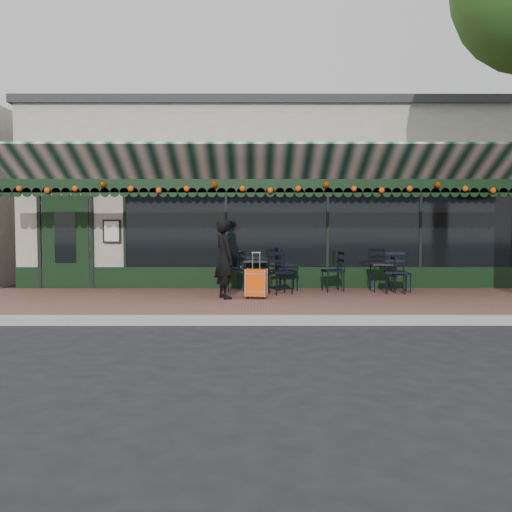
{
  "coord_description": "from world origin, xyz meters",
  "views": [
    {
      "loc": [
        -0.32,
        -8.84,
        1.59
      ],
      "look_at": [
        -0.3,
        1.6,
        1.04
      ],
      "focal_mm": 38.0,
      "sensor_mm": 36.0,
      "label": 1
    }
  ],
  "objects_px": {
    "chair_b_left": "(234,271)",
    "chair_a_front": "(395,272)",
    "chair_a_right": "(401,274)",
    "chair_b_front": "(280,273)",
    "suitcase": "(256,283)",
    "chair_a_left": "(333,271)",
    "cafe_table_a": "(382,266)",
    "chair_b_right": "(287,269)",
    "cafe_table_b": "(256,263)",
    "woman": "(225,259)"
  },
  "relations": [
    {
      "from": "chair_a_left",
      "to": "chair_b_left",
      "type": "distance_m",
      "value": 2.26
    },
    {
      "from": "cafe_table_b",
      "to": "woman",
      "type": "bearing_deg",
      "value": -114.9
    },
    {
      "from": "woman",
      "to": "chair_b_right",
      "type": "distance_m",
      "value": 2.04
    },
    {
      "from": "chair_b_left",
      "to": "chair_b_front",
      "type": "height_order",
      "value": "chair_b_front"
    },
    {
      "from": "woman",
      "to": "cafe_table_a",
      "type": "distance_m",
      "value": 3.69
    },
    {
      "from": "chair_a_right",
      "to": "chair_b_left",
      "type": "distance_m",
      "value": 3.76
    },
    {
      "from": "chair_b_left",
      "to": "chair_a_front",
      "type": "bearing_deg",
      "value": 59.08
    },
    {
      "from": "chair_b_left",
      "to": "chair_b_front",
      "type": "xyz_separation_m",
      "value": [
        1.04,
        -0.66,
        0.01
      ]
    },
    {
      "from": "cafe_table_a",
      "to": "chair_a_front",
      "type": "xyz_separation_m",
      "value": [
        0.19,
        -0.42,
        -0.11
      ]
    },
    {
      "from": "chair_b_front",
      "to": "chair_a_front",
      "type": "bearing_deg",
      "value": -21.85
    },
    {
      "from": "cafe_table_a",
      "to": "suitcase",
      "type": "bearing_deg",
      "value": -156.23
    },
    {
      "from": "suitcase",
      "to": "chair_b_front",
      "type": "xyz_separation_m",
      "value": [
        0.53,
        0.78,
        0.15
      ]
    },
    {
      "from": "chair_b_left",
      "to": "chair_b_right",
      "type": "distance_m",
      "value": 1.23
    },
    {
      "from": "cafe_table_b",
      "to": "chair_a_left",
      "type": "distance_m",
      "value": 1.76
    },
    {
      "from": "suitcase",
      "to": "chair_a_right",
      "type": "xyz_separation_m",
      "value": [
        3.23,
        1.11,
        0.09
      ]
    },
    {
      "from": "chair_b_right",
      "to": "chair_b_front",
      "type": "distance_m",
      "value": 0.79
    },
    {
      "from": "cafe_table_b",
      "to": "chair_a_front",
      "type": "relative_size",
      "value": 0.75
    },
    {
      "from": "chair_b_front",
      "to": "cafe_table_a",
      "type": "bearing_deg",
      "value": -11.6
    },
    {
      "from": "cafe_table_b",
      "to": "chair_a_left",
      "type": "height_order",
      "value": "chair_a_left"
    },
    {
      "from": "chair_b_right",
      "to": "chair_b_front",
      "type": "height_order",
      "value": "chair_b_right"
    },
    {
      "from": "cafe_table_a",
      "to": "cafe_table_b",
      "type": "distance_m",
      "value": 2.85
    },
    {
      "from": "suitcase",
      "to": "cafe_table_a",
      "type": "height_order",
      "value": "suitcase"
    },
    {
      "from": "chair_a_left",
      "to": "chair_b_front",
      "type": "height_order",
      "value": "chair_b_front"
    },
    {
      "from": "chair_a_right",
      "to": "chair_b_front",
      "type": "xyz_separation_m",
      "value": [
        -2.71,
        -0.34,
        0.06
      ]
    },
    {
      "from": "cafe_table_b",
      "to": "chair_b_front",
      "type": "relative_size",
      "value": 0.75
    },
    {
      "from": "chair_a_right",
      "to": "chair_b_right",
      "type": "bearing_deg",
      "value": 80.9
    },
    {
      "from": "chair_a_left",
      "to": "chair_a_right",
      "type": "bearing_deg",
      "value": 73.98
    },
    {
      "from": "cafe_table_b",
      "to": "chair_a_front",
      "type": "distance_m",
      "value": 3.1
    },
    {
      "from": "cafe_table_b",
      "to": "chair_a_left",
      "type": "xyz_separation_m",
      "value": [
        1.74,
        -0.17,
        -0.16
      ]
    },
    {
      "from": "suitcase",
      "to": "chair_a_front",
      "type": "xyz_separation_m",
      "value": [
        3.03,
        0.84,
        0.15
      ]
    },
    {
      "from": "woman",
      "to": "chair_a_front",
      "type": "bearing_deg",
      "value": -101.71
    },
    {
      "from": "suitcase",
      "to": "cafe_table_a",
      "type": "xyz_separation_m",
      "value": [
        2.84,
        1.25,
        0.26
      ]
    },
    {
      "from": "chair_b_left",
      "to": "chair_b_front",
      "type": "relative_size",
      "value": 0.98
    },
    {
      "from": "cafe_table_a",
      "to": "chair_a_left",
      "type": "bearing_deg",
      "value": 179.88
    },
    {
      "from": "woman",
      "to": "chair_b_front",
      "type": "bearing_deg",
      "value": -81.9
    },
    {
      "from": "cafe_table_b",
      "to": "chair_b_left",
      "type": "distance_m",
      "value": 0.54
    },
    {
      "from": "chair_a_right",
      "to": "chair_b_left",
      "type": "height_order",
      "value": "chair_b_left"
    },
    {
      "from": "woman",
      "to": "chair_b_right",
      "type": "height_order",
      "value": "woman"
    },
    {
      "from": "chair_a_left",
      "to": "cafe_table_b",
      "type": "bearing_deg",
      "value": -106.22
    },
    {
      "from": "cafe_table_b",
      "to": "cafe_table_a",
      "type": "bearing_deg",
      "value": -3.48
    },
    {
      "from": "suitcase",
      "to": "chair_b_left",
      "type": "xyz_separation_m",
      "value": [
        -0.51,
        1.43,
        0.14
      ]
    },
    {
      "from": "chair_a_right",
      "to": "chair_b_front",
      "type": "height_order",
      "value": "chair_b_front"
    },
    {
      "from": "suitcase",
      "to": "cafe_table_b",
      "type": "height_order",
      "value": "suitcase"
    },
    {
      "from": "woman",
      "to": "chair_b_front",
      "type": "height_order",
      "value": "woman"
    },
    {
      "from": "chair_a_front",
      "to": "chair_b_right",
      "type": "relative_size",
      "value": 0.94
    },
    {
      "from": "chair_b_left",
      "to": "chair_a_left",
      "type": "bearing_deg",
      "value": 64.08
    },
    {
      "from": "chair_b_front",
      "to": "chair_b_right",
      "type": "bearing_deg",
      "value": 53.42
    },
    {
      "from": "cafe_table_a",
      "to": "chair_a_left",
      "type": "distance_m",
      "value": 1.11
    },
    {
      "from": "chair_a_left",
      "to": "chair_b_right",
      "type": "relative_size",
      "value": 0.93
    },
    {
      "from": "cafe_table_b",
      "to": "chair_b_front",
      "type": "xyz_separation_m",
      "value": [
        0.53,
        -0.65,
        -0.16
      ]
    }
  ]
}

